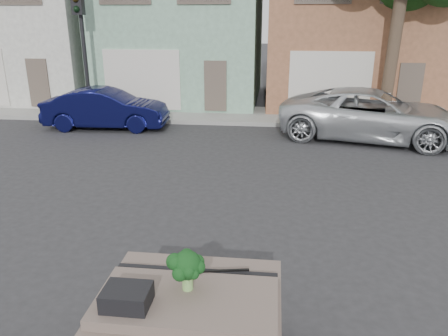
% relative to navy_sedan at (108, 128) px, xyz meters
% --- Properties ---
extents(ground_plane, '(120.00, 120.00, 0.00)m').
position_rel_navy_sedan_xyz_m(ground_plane, '(5.24, -8.11, 0.00)').
color(ground_plane, '#303033').
rests_on(ground_plane, ground).
extents(sidewalk, '(40.00, 3.00, 0.15)m').
position_rel_navy_sedan_xyz_m(sidewalk, '(5.24, 2.39, 0.07)').
color(sidewalk, gray).
rests_on(sidewalk, ground).
extents(townhouse_white, '(7.20, 8.20, 7.55)m').
position_rel_navy_sedan_xyz_m(townhouse_white, '(-5.76, 6.39, 3.77)').
color(townhouse_white, beige).
rests_on(townhouse_white, ground).
extents(townhouse_mint, '(7.20, 8.20, 7.55)m').
position_rel_navy_sedan_xyz_m(townhouse_mint, '(1.74, 6.39, 3.77)').
color(townhouse_mint, '#84AE94').
rests_on(townhouse_mint, ground).
extents(townhouse_tan, '(7.20, 8.20, 7.55)m').
position_rel_navy_sedan_xyz_m(townhouse_tan, '(9.24, 6.39, 3.77)').
color(townhouse_tan, '#955F41').
rests_on(townhouse_tan, ground).
extents(navy_sedan, '(4.49, 1.77, 1.45)m').
position_rel_navy_sedan_xyz_m(navy_sedan, '(0.00, 0.00, 0.00)').
color(navy_sedan, '#0A0C38').
rests_on(navy_sedan, ground).
extents(silver_pickup, '(6.46, 4.09, 1.66)m').
position_rel_navy_sedan_xyz_m(silver_pickup, '(9.31, -0.42, 0.00)').
color(silver_pickup, silver).
rests_on(silver_pickup, ground).
extents(traffic_signal, '(0.40, 0.40, 5.10)m').
position_rel_navy_sedan_xyz_m(traffic_signal, '(-1.26, 1.39, 2.55)').
color(traffic_signal, black).
rests_on(traffic_signal, ground).
extents(tree_near, '(4.40, 4.00, 8.50)m').
position_rel_navy_sedan_xyz_m(tree_near, '(10.24, 1.69, 4.25)').
color(tree_near, '#174015').
rests_on(tree_near, ground).
extents(car_dashboard, '(2.00, 1.80, 1.12)m').
position_rel_navy_sedan_xyz_m(car_dashboard, '(5.24, -11.11, 0.56)').
color(car_dashboard, '#6C5C52').
rests_on(car_dashboard, ground).
extents(instrument_hump, '(0.48, 0.38, 0.20)m').
position_rel_navy_sedan_xyz_m(instrument_hump, '(4.66, -11.46, 1.22)').
color(instrument_hump, black).
rests_on(instrument_hump, car_dashboard).
extents(wiper_arm, '(0.69, 0.15, 0.02)m').
position_rel_navy_sedan_xyz_m(wiper_arm, '(5.52, -10.73, 1.13)').
color(wiper_arm, black).
rests_on(wiper_arm, car_dashboard).
extents(broccoli, '(0.54, 0.54, 0.47)m').
position_rel_navy_sedan_xyz_m(broccoli, '(5.22, -11.10, 1.35)').
color(broccoli, '#0F3412').
rests_on(broccoli, car_dashboard).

